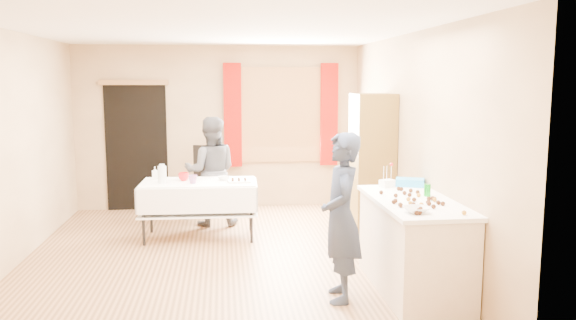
{
  "coord_description": "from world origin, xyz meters",
  "views": [
    {
      "loc": [
        0.05,
        -6.3,
        2.05
      ],
      "look_at": [
        0.79,
        0.0,
        1.15
      ],
      "focal_mm": 35.0,
      "sensor_mm": 36.0,
      "label": 1
    }
  ],
  "objects": [
    {
      "name": "floor",
      "position": [
        0.0,
        0.0,
        -0.01
      ],
      "size": [
        4.5,
        5.5,
        0.02
      ],
      "primitive_type": "cube",
      "color": "#9E7047",
      "rests_on": "ground"
    },
    {
      "name": "ceiling",
      "position": [
        0.0,
        0.0,
        2.61
      ],
      "size": [
        4.5,
        5.5,
        0.02
      ],
      "primitive_type": "cube",
      "color": "white",
      "rests_on": "floor"
    },
    {
      "name": "wall_back",
      "position": [
        0.0,
        2.76,
        1.3
      ],
      "size": [
        4.5,
        0.02,
        2.6
      ],
      "primitive_type": "cube",
      "color": "tan",
      "rests_on": "floor"
    },
    {
      "name": "wall_front",
      "position": [
        0.0,
        -2.76,
        1.3
      ],
      "size": [
        4.5,
        0.02,
        2.6
      ],
      "primitive_type": "cube",
      "color": "tan",
      "rests_on": "floor"
    },
    {
      "name": "wall_left",
      "position": [
        -2.26,
        0.0,
        1.3
      ],
      "size": [
        0.02,
        5.5,
        2.6
      ],
      "primitive_type": "cube",
      "color": "tan",
      "rests_on": "floor"
    },
    {
      "name": "wall_right",
      "position": [
        2.26,
        0.0,
        1.3
      ],
      "size": [
        0.02,
        5.5,
        2.6
      ],
      "primitive_type": "cube",
      "color": "tan",
      "rests_on": "floor"
    },
    {
      "name": "window_frame",
      "position": [
        1.0,
        2.72,
        1.5
      ],
      "size": [
        1.32,
        0.06,
        1.52
      ],
      "primitive_type": "cube",
      "color": "olive",
      "rests_on": "wall_back"
    },
    {
      "name": "window_pane",
      "position": [
        1.0,
        2.71,
        1.5
      ],
      "size": [
        1.2,
        0.02,
        1.4
      ],
      "primitive_type": "cube",
      "color": "white",
      "rests_on": "wall_back"
    },
    {
      "name": "curtain_left",
      "position": [
        0.22,
        2.67,
        1.5
      ],
      "size": [
        0.28,
        0.06,
        1.65
      ],
      "primitive_type": "cube",
      "color": "#9E0E06",
      "rests_on": "wall_back"
    },
    {
      "name": "curtain_right",
      "position": [
        1.78,
        2.67,
        1.5
      ],
      "size": [
        0.28,
        0.06,
        1.65
      ],
      "primitive_type": "cube",
      "color": "#9E0E06",
      "rests_on": "wall_back"
    },
    {
      "name": "doorway",
      "position": [
        -1.3,
        2.73,
        1.0
      ],
      "size": [
        0.95,
        0.04,
        2.0
      ],
      "primitive_type": "cube",
      "color": "black",
      "rests_on": "floor"
    },
    {
      "name": "door_lintel",
      "position": [
        -1.3,
        2.7,
        2.02
      ],
      "size": [
        1.05,
        0.06,
        0.08
      ],
      "primitive_type": "cube",
      "color": "olive",
      "rests_on": "wall_back"
    },
    {
      "name": "cabinet",
      "position": [
        1.99,
        0.78,
        0.94
      ],
      "size": [
        0.5,
        0.6,
        1.88
      ],
      "primitive_type": "cube",
      "color": "brown",
      "rests_on": "floor"
    },
    {
      "name": "counter",
      "position": [
        1.89,
        -1.17,
        0.45
      ],
      "size": [
        0.75,
        1.59,
        0.91
      ],
      "color": "#F0DFC9",
      "rests_on": "floor"
    },
    {
      "name": "party_table",
      "position": [
        -0.26,
        0.96,
        0.45
      ],
      "size": [
        1.53,
        0.82,
        0.75
      ],
      "rotation": [
        0.0,
        0.0,
        -0.03
      ],
      "color": "black",
      "rests_on": "floor"
    },
    {
      "name": "chair",
      "position": [
        -0.25,
        2.08,
        0.32
      ],
      "size": [
        0.58,
        0.58,
        1.07
      ],
      "rotation": [
        0.0,
        0.0,
        -0.4
      ],
      "color": "black",
      "rests_on": "floor"
    },
    {
      "name": "girl",
      "position": [
        1.14,
        -1.32,
        0.79
      ],
      "size": [
        0.64,
        0.47,
        1.58
      ],
      "primitive_type": "imported",
      "rotation": [
        0.0,
        0.0,
        -1.65
      ],
      "color": "#1E2841",
      "rests_on": "floor"
    },
    {
      "name": "woman",
      "position": [
        -0.12,
        1.61,
        0.77
      ],
      "size": [
        0.77,
        0.6,
        1.55
      ],
      "primitive_type": "imported",
      "rotation": [
        0.0,
        0.0,
        3.13
      ],
      "color": "black",
      "rests_on": "floor"
    },
    {
      "name": "soda_can",
      "position": [
        2.06,
        -1.04,
        0.97
      ],
      "size": [
        0.08,
        0.08,
        0.12
      ],
      "primitive_type": "cylinder",
      "rotation": [
        0.0,
        0.0,
        0.23
      ],
      "color": "#0E8918",
      "rests_on": "counter"
    },
    {
      "name": "mixing_bowl",
      "position": [
        1.71,
        -1.7,
        0.94
      ],
      "size": [
        0.24,
        0.24,
        0.05
      ],
      "primitive_type": "imported",
      "rotation": [
        0.0,
        0.0,
        0.06
      ],
      "color": "white",
      "rests_on": "counter"
    },
    {
      "name": "foam_block",
      "position": [
        1.81,
        -0.52,
        0.95
      ],
      "size": [
        0.18,
        0.15,
        0.08
      ],
      "primitive_type": "cube",
      "rotation": [
        0.0,
        0.0,
        0.43
      ],
      "color": "white",
      "rests_on": "counter"
    },
    {
      "name": "blue_basket",
      "position": [
        2.08,
        -0.48,
        0.95
      ],
      "size": [
        0.35,
        0.29,
        0.08
      ],
      "primitive_type": "cube",
      "rotation": [
        0.0,
        0.0,
        -0.37
      ],
      "color": "#2BA5F8",
      "rests_on": "counter"
    },
    {
      "name": "pitcher",
      "position": [
        -0.72,
        0.89,
        0.86
      ],
      "size": [
        0.12,
        0.12,
        0.22
      ],
      "primitive_type": "cylinder",
      "rotation": [
        0.0,
        0.0,
        -0.14
      ],
      "color": "silver",
      "rests_on": "party_table"
    },
    {
      "name": "cup_red",
      "position": [
        -0.46,
        1.04,
        0.8
      ],
      "size": [
        0.14,
        0.14,
        0.1
      ],
      "primitive_type": "imported",
      "rotation": [
        0.0,
        0.0,
        0.02
      ],
      "color": "red",
      "rests_on": "party_table"
    },
    {
      "name": "cup_rainbow",
      "position": [
        -0.33,
        0.81,
        0.8
      ],
      "size": [
        0.16,
        0.16,
        0.11
      ],
      "primitive_type": "imported",
      "rotation": [
        0.0,
        0.0,
        0.18
      ],
      "color": "red",
      "rests_on": "party_table"
    },
    {
      "name": "small_bowl",
      "position": [
        0.06,
        1.03,
        0.77
      ],
      "size": [
        0.19,
        0.19,
        0.05
      ],
      "primitive_type": "imported",
      "rotation": [
        0.0,
        0.0,
        -0.11
      ],
      "color": "white",
      "rests_on": "party_table"
    },
    {
      "name": "pastry_tray",
      "position": [
        0.26,
        0.85,
        0.76
      ],
      "size": [
        0.31,
        0.24,
        0.02
      ],
      "primitive_type": "cube",
      "rotation": [
        0.0,
        0.0,
        0.15
      ],
      "color": "white",
      "rests_on": "party_table"
    },
    {
      "name": "bottle",
      "position": [
        -0.84,
        1.19,
        0.83
      ],
      "size": [
        0.1,
        0.1,
        0.17
      ],
      "primitive_type": "imported",
      "rotation": [
        0.0,
        0.0,
        0.13
      ],
      "color": "white",
      "rests_on": "party_table"
    },
    {
      "name": "cake_balls",
      "position": [
        1.86,
        -1.31,
        0.93
      ],
      "size": [
        0.51,
        1.16,
        0.04
      ],
      "color": "#3F2314",
      "rests_on": "counter"
    }
  ]
}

